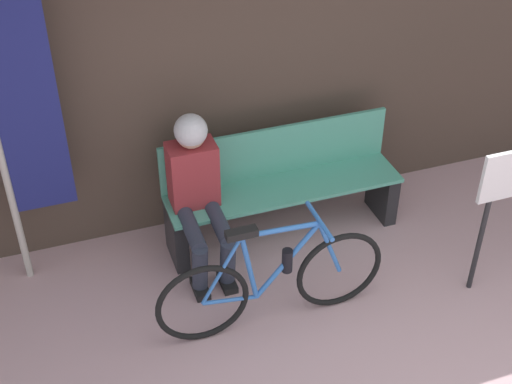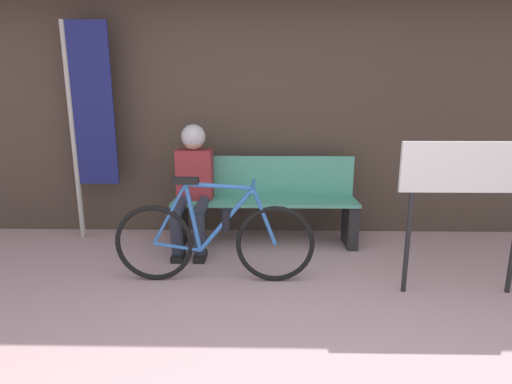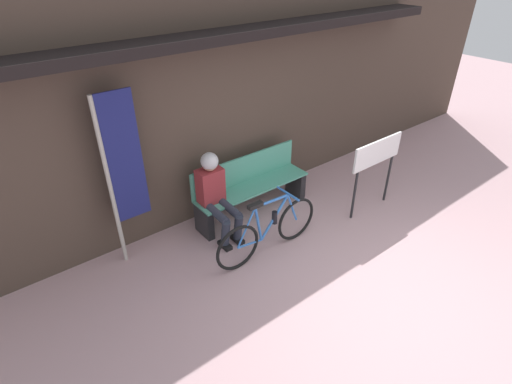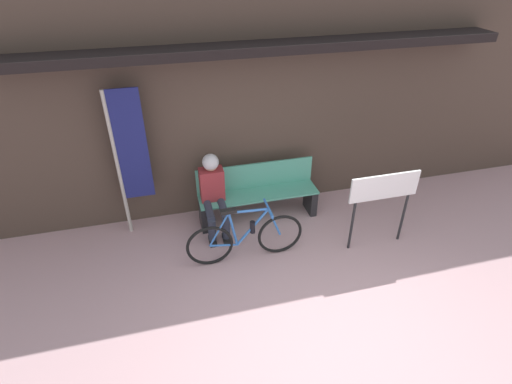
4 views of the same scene
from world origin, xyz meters
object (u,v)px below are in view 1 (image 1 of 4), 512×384
person_seated (197,185)px  banner_pole (19,120)px  bicycle (273,282)px  park_bench_near (282,188)px

person_seated → banner_pole: banner_pole is taller
person_seated → banner_pole: size_ratio=0.55×
bicycle → person_seated: bearing=110.9°
bicycle → park_bench_near: bearing=65.9°
person_seated → banner_pole: bearing=166.9°
bicycle → banner_pole: (-1.36, 1.00, 0.92)m
bicycle → person_seated: (-0.29, 0.75, 0.33)m
banner_pole → bicycle: bearing=-36.5°
park_bench_near → person_seated: 0.74m
park_bench_near → banner_pole: size_ratio=0.83×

